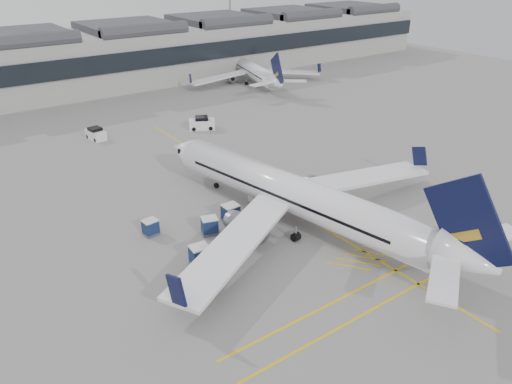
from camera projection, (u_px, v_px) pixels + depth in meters
ground at (242, 257)px, 47.10m from camera, size 220.00×220.00×0.00m
terminal at (33, 64)px, 96.89m from camera, size 200.00×20.45×12.40m
apron_markings at (264, 192)px, 59.65m from camera, size 0.25×60.00×0.01m
airliner_main at (299, 197)px, 51.22m from camera, size 37.73×41.57×11.13m
airliner_far at (253, 71)px, 107.95m from camera, size 28.99×32.09×8.72m
belt_loader at (264, 195)px, 57.78m from camera, size 4.50×1.56×1.85m
baggage_cart_a at (231, 212)px, 52.94m from camera, size 1.79×1.47×1.88m
baggage_cart_b at (210, 225)px, 50.56m from camera, size 2.05×1.85×1.79m
baggage_cart_c at (200, 255)px, 45.55m from camera, size 1.95×1.66×1.91m
baggage_cart_d at (150, 227)px, 50.44m from camera, size 1.66×1.41×1.63m
ramp_agent_a at (265, 203)px, 55.39m from camera, size 0.70×0.65×1.60m
ramp_agent_b at (257, 222)px, 51.08m from camera, size 0.98×0.79×1.93m
pushback_tug at (200, 284)px, 42.19m from camera, size 2.63×1.63×1.47m
safety_cone_nose at (208, 165)px, 66.37m from camera, size 0.38×0.38×0.52m
safety_cone_engine at (315, 206)px, 55.96m from camera, size 0.38×0.38×0.52m
service_van_mid at (96, 134)px, 76.07m from camera, size 2.34×3.82×1.84m
service_van_right at (202, 123)px, 80.30m from camera, size 4.52×3.66×2.08m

